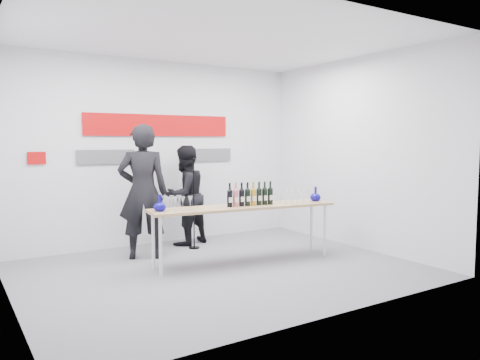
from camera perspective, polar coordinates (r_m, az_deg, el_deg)
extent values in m
plane|color=slate|center=(6.29, -2.38, -10.86)|extent=(5.00, 5.00, 0.00)
cube|color=silver|center=(7.86, -9.76, 3.29)|extent=(5.00, 0.04, 3.00)
cube|color=#BB0809|center=(7.83, -9.73, 6.58)|extent=(2.50, 0.02, 0.35)
cube|color=#59595E|center=(7.53, -16.01, 2.73)|extent=(0.90, 0.02, 0.22)
cube|color=#59595E|center=(8.22, -3.88, 3.07)|extent=(0.90, 0.02, 0.22)
cube|color=#BB0809|center=(7.31, -23.55, 2.46)|extent=(0.25, 0.02, 0.18)
cube|color=tan|center=(6.51, 0.47, -3.30)|extent=(2.71, 0.86, 0.04)
cylinder|color=silver|center=(5.98, -9.66, -7.99)|extent=(0.04, 0.04, 0.76)
cylinder|color=silver|center=(7.05, 10.30, -6.04)|extent=(0.04, 0.04, 0.76)
cylinder|color=silver|center=(6.32, -10.54, -7.31)|extent=(0.04, 0.04, 0.76)
cylinder|color=silver|center=(7.33, 8.68, -5.59)|extent=(0.04, 0.04, 0.76)
imported|color=black|center=(6.86, -11.76, -1.41)|extent=(0.83, 0.69, 1.94)
imported|color=black|center=(7.68, -6.74, -1.86)|extent=(0.93, 0.82, 1.62)
cylinder|color=black|center=(7.51, -5.60, -8.21)|extent=(0.17, 0.17, 0.02)
cylinder|color=black|center=(7.39, -5.64, -3.01)|extent=(0.02, 0.02, 1.39)
sphere|color=black|center=(7.30, -5.59, 2.52)|extent=(0.05, 0.05, 0.05)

